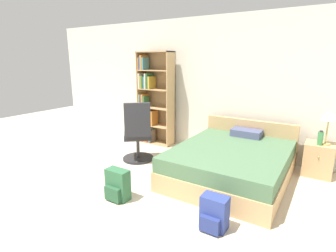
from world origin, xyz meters
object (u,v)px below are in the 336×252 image
at_px(table_lamp, 329,117).
at_px(backpack_blue, 214,214).
at_px(bed, 232,162).
at_px(water_bottle, 320,138).
at_px(bookshelf, 152,101).
at_px(backpack_green, 117,185).
at_px(office_chair, 138,136).
at_px(nightstand, 318,159).

distance_m(table_lamp, backpack_blue, 2.47).
xyz_separation_m(bed, water_bottle, (1.11, 0.71, 0.38)).
bearing_deg(bookshelf, bed, -21.06).
relative_size(backpack_blue, backpack_green, 0.92).
bearing_deg(bookshelf, backpack_green, -64.92).
distance_m(office_chair, table_lamp, 3.06).
relative_size(nightstand, table_lamp, 0.98).
bearing_deg(backpack_blue, water_bottle, 67.79).
relative_size(bed, water_bottle, 8.69).
distance_m(table_lamp, water_bottle, 0.35).
bearing_deg(office_chair, backpack_green, -63.10).
relative_size(bed, backpack_blue, 5.24).
relative_size(nightstand, backpack_green, 1.28).
height_order(bookshelf, nightstand, bookshelf).
relative_size(bed, backpack_green, 4.82).
height_order(water_bottle, backpack_green, water_bottle).
bearing_deg(table_lamp, water_bottle, -130.76).
xyz_separation_m(bookshelf, backpack_green, (1.06, -2.26, -0.73)).
bearing_deg(bookshelf, water_bottle, -1.89).
distance_m(nightstand, backpack_green, 3.13).
distance_m(bed, table_lamp, 1.59).
bearing_deg(backpack_green, backpack_blue, 3.96).
bearing_deg(backpack_green, nightstand, 46.03).
bearing_deg(backpack_green, bed, 54.01).
height_order(bed, table_lamp, table_lamp).
relative_size(table_lamp, water_bottle, 2.36).
distance_m(bookshelf, nightstand, 3.30).
height_order(water_bottle, backpack_blue, water_bottle).
relative_size(office_chair, backpack_blue, 2.90).
bearing_deg(nightstand, bed, -144.37).
height_order(backpack_blue, backpack_green, backpack_green).
relative_size(bed, nightstand, 3.75).
relative_size(bookshelf, nightstand, 3.70).
bearing_deg(backpack_blue, backpack_green, -176.04).
distance_m(bookshelf, office_chair, 1.24).
relative_size(office_chair, table_lamp, 2.04).
bearing_deg(water_bottle, office_chair, -160.73).
xyz_separation_m(bed, backpack_blue, (0.26, -1.36, -0.08)).
relative_size(bookshelf, water_bottle, 8.57).
bearing_deg(office_chair, water_bottle, 19.27).
relative_size(bed, table_lamp, 3.69).
relative_size(nightstand, water_bottle, 2.32).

